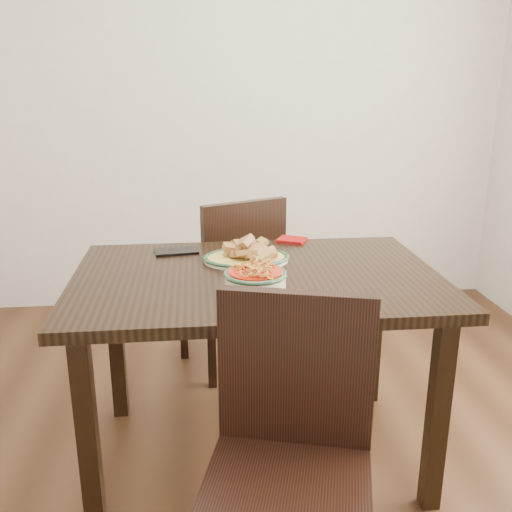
{
  "coord_description": "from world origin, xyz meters",
  "views": [
    {
      "loc": [
        -0.19,
        -1.82,
        1.41
      ],
      "look_at": [
        0.02,
        0.1,
        0.81
      ],
      "focal_mm": 40.0,
      "sensor_mm": 36.0,
      "label": 1
    }
  ],
  "objects": [
    {
      "name": "floor",
      "position": [
        0.0,
        0.0,
        0.0
      ],
      "size": [
        3.5,
        3.5,
        0.0
      ],
      "primitive_type": "plane",
      "color": "#341E10",
      "rests_on": "ground"
    },
    {
      "name": "noodle_bowl",
      "position": [
        -0.0,
        -0.08,
        0.79
      ],
      "size": [
        0.21,
        0.21,
        0.08
      ],
      "color": "beige",
      "rests_on": "dining_table"
    },
    {
      "name": "napkin",
      "position": [
        0.22,
        0.49,
        0.76
      ],
      "size": [
        0.14,
        0.14,
        0.01
      ],
      "primitive_type": "cube",
      "rotation": [
        0.0,
        0.0,
        -0.47
      ],
      "color": "maroon",
      "rests_on": "dining_table"
    },
    {
      "name": "dining_table",
      "position": [
        0.02,
        0.08,
        0.66
      ],
      "size": [
        1.3,
        0.86,
        0.75
      ],
      "color": "black",
      "rests_on": "ground"
    },
    {
      "name": "fish_plate",
      "position": [
        -0.0,
        0.23,
        0.79
      ],
      "size": [
        0.32,
        0.25,
        0.11
      ],
      "color": "beige",
      "rests_on": "dining_table"
    },
    {
      "name": "smartphone",
      "position": [
        -0.27,
        0.37,
        0.76
      ],
      "size": [
        0.18,
        0.11,
        0.01
      ],
      "primitive_type": "cube",
      "rotation": [
        0.0,
        0.0,
        0.14
      ],
      "color": "black",
      "rests_on": "dining_table"
    },
    {
      "name": "chair_far",
      "position": [
        -0.01,
        0.77,
        0.5
      ],
      "size": [
        0.55,
        0.55,
        0.89
      ],
      "rotation": [
        0.0,
        0.0,
        3.55
      ],
      "color": "black",
      "rests_on": "ground"
    },
    {
      "name": "wall_back",
      "position": [
        0.0,
        1.75,
        1.3
      ],
      "size": [
        3.5,
        0.1,
        2.6
      ],
      "primitive_type": "cube",
      "color": "beige",
      "rests_on": "ground"
    },
    {
      "name": "chair_near",
      "position": [
        0.04,
        -0.57,
        0.5
      ],
      "size": [
        0.52,
        0.52,
        0.89
      ],
      "rotation": [
        0.0,
        0.0,
        -0.27
      ],
      "color": "black",
      "rests_on": "ground"
    }
  ]
}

